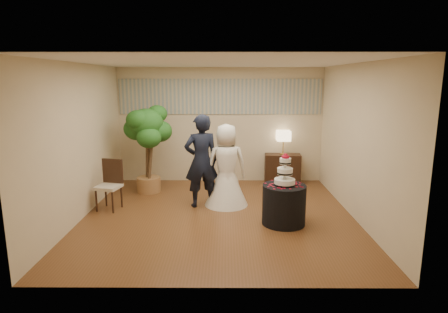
{
  "coord_description": "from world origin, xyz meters",
  "views": [
    {
      "loc": [
        0.14,
        -6.67,
        2.51
      ],
      "look_at": [
        0.1,
        0.4,
        1.05
      ],
      "focal_mm": 30.0,
      "sensor_mm": 36.0,
      "label": 1
    }
  ],
  "objects_px": {
    "table_lamp": "(283,143)",
    "bride": "(226,165)",
    "console": "(282,169)",
    "side_chair": "(108,185)",
    "wedding_cake": "(285,169)",
    "groom": "(201,161)",
    "ficus_tree": "(147,149)",
    "cake_table": "(284,205)"
  },
  "relations": [
    {
      "from": "table_lamp",
      "to": "side_chair",
      "type": "relative_size",
      "value": 0.59
    },
    {
      "from": "wedding_cake",
      "to": "side_chair",
      "type": "xyz_separation_m",
      "value": [
        -3.31,
        0.72,
        -0.5
      ]
    },
    {
      "from": "side_chair",
      "to": "ficus_tree",
      "type": "bearing_deg",
      "value": 78.74
    },
    {
      "from": "groom",
      "to": "bride",
      "type": "height_order",
      "value": "groom"
    },
    {
      "from": "bride",
      "to": "ficus_tree",
      "type": "distance_m",
      "value": 1.98
    },
    {
      "from": "groom",
      "to": "ficus_tree",
      "type": "distance_m",
      "value": 1.6
    },
    {
      "from": "groom",
      "to": "cake_table",
      "type": "bearing_deg",
      "value": 131.45
    },
    {
      "from": "bride",
      "to": "wedding_cake",
      "type": "bearing_deg",
      "value": 124.31
    },
    {
      "from": "groom",
      "to": "cake_table",
      "type": "relative_size",
      "value": 2.45
    },
    {
      "from": "table_lamp",
      "to": "console",
      "type": "bearing_deg",
      "value": 0.0
    },
    {
      "from": "cake_table",
      "to": "ficus_tree",
      "type": "relative_size",
      "value": 0.38
    },
    {
      "from": "cake_table",
      "to": "ficus_tree",
      "type": "xyz_separation_m",
      "value": [
        -2.77,
        1.91,
        0.64
      ]
    },
    {
      "from": "groom",
      "to": "console",
      "type": "relative_size",
      "value": 2.16
    },
    {
      "from": "bride",
      "to": "cake_table",
      "type": "relative_size",
      "value": 2.19
    },
    {
      "from": "side_chair",
      "to": "wedding_cake",
      "type": "bearing_deg",
      "value": 0.79
    },
    {
      "from": "cake_table",
      "to": "table_lamp",
      "type": "height_order",
      "value": "table_lamp"
    },
    {
      "from": "cake_table",
      "to": "wedding_cake",
      "type": "bearing_deg",
      "value": 0.0
    },
    {
      "from": "bride",
      "to": "table_lamp",
      "type": "relative_size",
      "value": 2.86
    },
    {
      "from": "cake_table",
      "to": "console",
      "type": "height_order",
      "value": "console"
    },
    {
      "from": "cake_table",
      "to": "side_chair",
      "type": "distance_m",
      "value": 3.39
    },
    {
      "from": "console",
      "to": "ficus_tree",
      "type": "bearing_deg",
      "value": -162.94
    },
    {
      "from": "bride",
      "to": "side_chair",
      "type": "relative_size",
      "value": 1.7
    },
    {
      "from": "bride",
      "to": "table_lamp",
      "type": "distance_m",
      "value": 2.17
    },
    {
      "from": "cake_table",
      "to": "wedding_cake",
      "type": "height_order",
      "value": "wedding_cake"
    },
    {
      "from": "table_lamp",
      "to": "side_chair",
      "type": "xyz_separation_m",
      "value": [
        -3.68,
        -1.96,
        -0.52
      ]
    },
    {
      "from": "groom",
      "to": "bride",
      "type": "relative_size",
      "value": 1.12
    },
    {
      "from": "cake_table",
      "to": "side_chair",
      "type": "relative_size",
      "value": 0.78
    },
    {
      "from": "console",
      "to": "side_chair",
      "type": "height_order",
      "value": "side_chair"
    },
    {
      "from": "console",
      "to": "cake_table",
      "type": "bearing_deg",
      "value": -94.64
    },
    {
      "from": "groom",
      "to": "table_lamp",
      "type": "bearing_deg",
      "value": -153.64
    },
    {
      "from": "console",
      "to": "ficus_tree",
      "type": "relative_size",
      "value": 0.43
    },
    {
      "from": "table_lamp",
      "to": "ficus_tree",
      "type": "distance_m",
      "value": 3.24
    },
    {
      "from": "table_lamp",
      "to": "groom",
      "type": "bearing_deg",
      "value": -137.12
    },
    {
      "from": "groom",
      "to": "ficus_tree",
      "type": "xyz_separation_m",
      "value": [
        -1.27,
        0.97,
        0.07
      ]
    },
    {
      "from": "bride",
      "to": "ficus_tree",
      "type": "height_order",
      "value": "ficus_tree"
    },
    {
      "from": "bride",
      "to": "table_lamp",
      "type": "xyz_separation_m",
      "value": [
        1.38,
        1.66,
        0.18
      ]
    },
    {
      "from": "side_chair",
      "to": "cake_table",
      "type": "bearing_deg",
      "value": 0.79
    },
    {
      "from": "groom",
      "to": "table_lamp",
      "type": "height_order",
      "value": "groom"
    },
    {
      "from": "table_lamp",
      "to": "bride",
      "type": "bearing_deg",
      "value": -129.69
    },
    {
      "from": "console",
      "to": "ficus_tree",
      "type": "distance_m",
      "value": 3.3
    },
    {
      "from": "table_lamp",
      "to": "side_chair",
      "type": "distance_m",
      "value": 4.2
    },
    {
      "from": "wedding_cake",
      "to": "table_lamp",
      "type": "relative_size",
      "value": 0.98
    }
  ]
}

